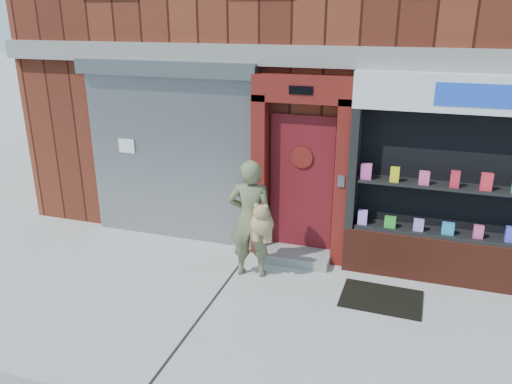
% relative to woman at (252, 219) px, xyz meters
% --- Properties ---
extents(ground, '(80.00, 80.00, 0.00)m').
position_rel_woman_xyz_m(ground, '(1.27, -1.05, -0.90)').
color(ground, '#9E9E99').
rests_on(ground, ground).
extents(building, '(12.00, 8.16, 8.00)m').
position_rel_woman_xyz_m(building, '(1.27, 4.95, 3.10)').
color(building, '#4B1B11').
rests_on(building, ground).
extents(shutter_bay, '(3.10, 0.30, 3.04)m').
position_rel_woman_xyz_m(shutter_bay, '(-1.73, 0.88, 0.82)').
color(shutter_bay, gray).
rests_on(shutter_bay, ground).
extents(red_door_bay, '(1.52, 0.58, 2.90)m').
position_rel_woman_xyz_m(red_door_bay, '(0.52, 0.81, 0.55)').
color(red_door_bay, '#5C140F').
rests_on(red_door_bay, ground).
extents(pharmacy_bay, '(3.50, 0.41, 3.00)m').
position_rel_woman_xyz_m(pharmacy_bay, '(3.02, 0.77, 0.47)').
color(pharmacy_bay, '#5A2215').
rests_on(pharmacy_bay, ground).
extents(woman, '(0.76, 0.61, 1.80)m').
position_rel_woman_xyz_m(woman, '(0.00, 0.00, 0.00)').
color(woman, '#656C47').
rests_on(woman, ground).
extents(doormat, '(1.11, 0.79, 0.03)m').
position_rel_woman_xyz_m(doormat, '(1.93, -0.12, -0.89)').
color(doormat, black).
rests_on(doormat, ground).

